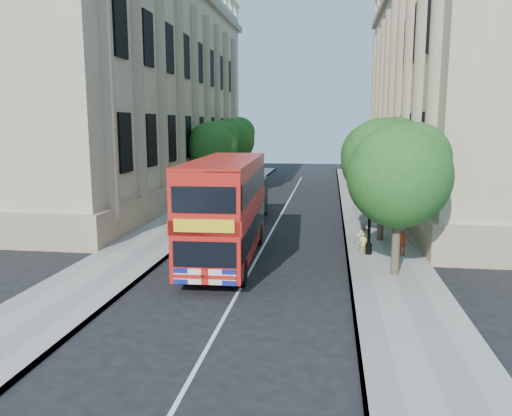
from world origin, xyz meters
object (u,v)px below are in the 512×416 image
at_px(double_decker_bus, 226,207).
at_px(box_van, 251,199).
at_px(lamp_post, 370,202).
at_px(police_constable, 237,262).
at_px(woman_pedestrian, 362,236).

relative_size(double_decker_bus, box_van, 2.19).
bearing_deg(box_van, lamp_post, -53.51).
bearing_deg(police_constable, woman_pedestrian, -145.52).
height_order(police_constable, woman_pedestrian, police_constable).
xyz_separation_m(lamp_post, police_constable, (-5.15, -5.18, -1.52)).
distance_m(box_van, police_constable, 13.85).
bearing_deg(woman_pedestrian, police_constable, 39.39).
xyz_separation_m(double_decker_bus, police_constable, (1.12, -3.54, -1.45)).
relative_size(lamp_post, police_constable, 2.61).
relative_size(box_van, police_constable, 2.24).
bearing_deg(police_constable, lamp_post, -148.97).
bearing_deg(double_decker_bus, woman_pedestrian, 15.61).
bearing_deg(woman_pedestrian, double_decker_bus, 9.08).
height_order(lamp_post, woman_pedestrian, lamp_post).
height_order(lamp_post, double_decker_bus, lamp_post).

